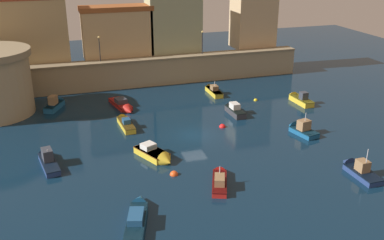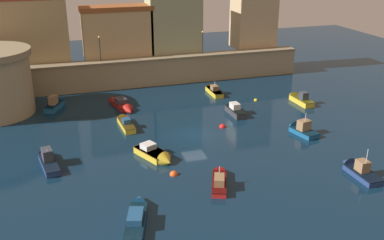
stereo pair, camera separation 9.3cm
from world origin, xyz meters
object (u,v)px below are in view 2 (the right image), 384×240
(mooring_buoy_0, at_px, (222,127))
(mooring_buoy_1, at_px, (256,100))
(moored_boat_10, at_px, (213,90))
(quay_lamp_0, at_px, (100,45))
(moored_boat_6, at_px, (299,99))
(moored_boat_7, at_px, (156,155))
(moored_boat_1, at_px, (300,129))
(moored_boat_8, at_px, (233,109))
(moored_boat_5, at_px, (137,215))
(quay_lamp_1, at_px, (203,39))
(moored_boat_11, at_px, (56,104))
(moored_boat_0, at_px, (47,159))
(moored_boat_3, at_px, (219,179))
(moored_boat_2, at_px, (123,106))
(mooring_buoy_2, at_px, (174,175))
(moored_boat_4, at_px, (125,122))
(moored_boat_9, at_px, (357,169))

(mooring_buoy_0, xyz_separation_m, mooring_buoy_1, (7.70, 7.42, 0.00))
(mooring_buoy_1, bearing_deg, moored_boat_10, 132.59)
(quay_lamp_0, bearing_deg, moored_boat_6, -29.54)
(moored_boat_7, height_order, mooring_buoy_1, moored_boat_7)
(moored_boat_1, bearing_deg, moored_boat_8, 18.71)
(moored_boat_5, bearing_deg, quay_lamp_1, -9.57)
(moored_boat_11, bearing_deg, moored_boat_0, -158.38)
(moored_boat_7, relative_size, mooring_buoy_1, 10.21)
(moored_boat_11, xyz_separation_m, mooring_buoy_1, (25.82, -5.17, -0.54))
(moored_boat_3, distance_m, mooring_buoy_1, 23.08)
(moored_boat_8, xyz_separation_m, mooring_buoy_1, (4.75, 3.58, -0.51))
(moored_boat_3, height_order, mooring_buoy_1, moored_boat_3)
(moored_boat_2, relative_size, moored_boat_7, 1.22)
(moored_boat_1, bearing_deg, moored_boat_11, 44.88)
(moored_boat_2, relative_size, moored_boat_3, 1.17)
(moored_boat_2, bearing_deg, mooring_buoy_0, 33.56)
(moored_boat_0, relative_size, mooring_buoy_0, 8.07)
(mooring_buoy_0, bearing_deg, mooring_buoy_2, -132.07)
(moored_boat_0, distance_m, mooring_buoy_2, 12.54)
(moored_boat_5, bearing_deg, moored_boat_10, -13.71)
(moored_boat_5, bearing_deg, moored_boat_4, 9.96)
(quay_lamp_0, xyz_separation_m, moored_boat_10, (14.64, -6.59, -6.08))
(moored_boat_3, bearing_deg, moored_boat_7, 55.74)
(moored_boat_8, bearing_deg, moored_boat_11, 65.85)
(mooring_buoy_2, bearing_deg, quay_lamp_0, 96.06)
(moored_boat_6, distance_m, moored_boat_11, 31.95)
(moored_boat_7, relative_size, moored_boat_8, 1.08)
(moored_boat_2, distance_m, moored_boat_3, 22.23)
(moored_boat_3, bearing_deg, moored_boat_11, 49.71)
(moored_boat_3, xyz_separation_m, moored_boat_10, (8.17, 24.17, 0.04))
(moored_boat_7, xyz_separation_m, moored_boat_11, (-8.93, 18.25, 0.12))
(mooring_buoy_0, height_order, mooring_buoy_2, mooring_buoy_2)
(moored_boat_1, bearing_deg, moored_boat_7, 82.94)
(moored_boat_3, distance_m, mooring_buoy_0, 12.89)
(moored_boat_10, bearing_deg, moored_boat_9, -170.05)
(mooring_buoy_0, bearing_deg, moored_boat_4, 159.70)
(quay_lamp_1, bearing_deg, mooring_buoy_1, -71.75)
(quay_lamp_0, bearing_deg, moored_boat_9, -59.73)
(quay_lamp_1, xyz_separation_m, moored_boat_1, (3.79, -22.98, -5.98))
(moored_boat_0, relative_size, mooring_buoy_2, 7.97)
(moored_boat_11, xyz_separation_m, mooring_buoy_0, (18.12, -12.59, -0.54))
(quay_lamp_1, bearing_deg, moored_boat_8, -93.73)
(moored_boat_5, xyz_separation_m, moored_boat_8, (15.94, 19.14, 0.13))
(quay_lamp_1, xyz_separation_m, moored_boat_7, (-13.12, -24.51, -6.02))
(quay_lamp_0, height_order, mooring_buoy_2, quay_lamp_0)
(moored_boat_8, xyz_separation_m, mooring_buoy_0, (-2.95, -3.84, -0.51))
(moored_boat_5, bearing_deg, moored_boat_2, 9.72)
(moored_boat_1, xyz_separation_m, moored_boat_5, (-20.71, -11.18, -0.09))
(moored_boat_1, distance_m, moored_boat_9, 9.99)
(moored_boat_0, relative_size, moored_boat_2, 0.97)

